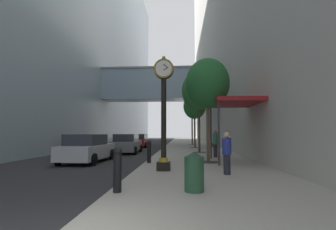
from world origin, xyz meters
The scene contains 17 objects.
ground_plane centered at (0.00, 27.00, 0.00)m, with size 110.00×110.00×0.00m, color #262628.
sidewalk_right centered at (3.03, 30.00, 0.07)m, with size 6.07×80.00×0.14m, color #9E998E.
building_block_left centered at (-12.42, 29.99, 18.45)m, with size 23.37×80.00×37.05m.
street_clock centered at (1.21, 6.95, 2.80)m, with size 0.84×0.55×4.83m.
bollard_nearest centered at (0.27, 3.11, 0.76)m, with size 0.23×0.23×1.18m.
bollard_third centered at (0.27, 9.49, 0.76)m, with size 0.23×0.23×1.18m.
street_tree_near centered at (3.37, 9.92, 4.34)m, with size 2.35×2.35×5.58m.
street_tree_mid_near centered at (3.37, 16.46, 5.06)m, with size 2.76×2.76×6.53m.
street_tree_mid_far centered at (3.37, 23.00, 4.51)m, with size 2.39×2.39×5.77m.
street_tree_far centered at (3.37, 29.54, 5.22)m, with size 2.20×2.20×6.39m.
trash_bin centered at (2.29, 3.31, 0.68)m, with size 0.53×0.53×1.05m.
pedestrian_walking centered at (4.12, 12.67, 1.06)m, with size 0.47×0.52×1.75m.
pedestrian_by_clock centered at (3.65, 6.06, 0.97)m, with size 0.39×0.39×1.58m.
storefront_awning centered at (4.83, 10.22, 3.28)m, with size 2.40×3.60×3.30m.
car_silver_near centered at (-3.50, 10.78, 0.79)m, with size 2.19×4.55×1.61m.
car_grey_mid centered at (-2.62, 17.21, 0.78)m, with size 2.20×4.56×1.59m.
car_red_far centered at (-3.01, 25.66, 0.77)m, with size 2.13×4.26×1.57m.
Camera 1 is at (1.95, -3.43, 1.69)m, focal length 26.56 mm.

